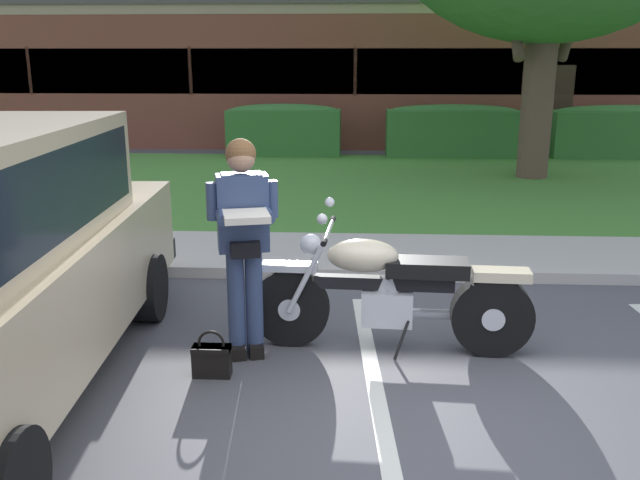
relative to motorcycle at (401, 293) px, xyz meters
name	(u,v)px	position (x,y,z in m)	size (l,w,h in m)	color
ground_plane	(403,431)	(-0.05, -1.25, -0.48)	(140.00, 140.00, 0.00)	#4C4C51
curb_strip	(384,273)	(-0.05, 1.81, -0.42)	(60.00, 0.20, 0.12)	#B7B2A8
concrete_walk	(381,253)	(-0.05, 2.66, -0.44)	(60.00, 1.50, 0.08)	#B7B2A8
grass_lawn	(373,185)	(-0.05, 7.14, -0.45)	(60.00, 7.45, 0.06)	#478433
stall_stripe_1	(380,414)	(-0.19, -1.05, -0.48)	(0.12, 4.40, 0.01)	silver
motorcycle	(401,293)	(0.00, 0.00, 0.00)	(2.24, 0.82, 1.18)	black
rider_person	(243,232)	(-1.21, -0.17, 0.53)	(0.54, 0.64, 1.70)	black
handbag	(212,358)	(-1.41, -0.55, -0.34)	(0.28, 0.13, 0.36)	black
hedge_left	(284,129)	(-2.06, 10.84, 0.17)	(2.63, 0.90, 1.24)	#336B2D
hedge_center_left	(453,130)	(1.85, 10.84, 0.17)	(3.05, 0.90, 1.24)	#336B2D
hedge_center_right	(625,131)	(5.77, 10.84, 0.17)	(3.36, 0.90, 1.24)	#336B2D
brick_building	(356,70)	(-0.42, 17.87, 1.39)	(24.43, 11.67, 3.74)	brown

